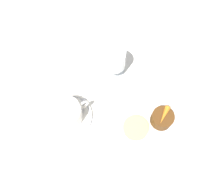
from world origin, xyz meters
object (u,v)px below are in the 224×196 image
at_px(fork, 99,142).
at_px(dessert_cake, 162,118).
at_px(dinner_plate, 155,124).
at_px(wine_glass, 114,60).
at_px(coffee_cup, 66,113).

height_order(fork, dessert_cake, dessert_cake).
height_order(dinner_plate, wine_glass, wine_glass).
xyz_separation_m(dinner_plate, dessert_cake, (0.02, -0.00, 0.03)).
bearing_deg(dessert_cake, coffee_cup, 148.60).
bearing_deg(coffee_cup, fork, -67.34).
bearing_deg(dinner_plate, wine_glass, 95.01).
height_order(dinner_plate, dessert_cake, dessert_cake).
relative_size(wine_glass, fork, 0.56).
height_order(coffee_cup, fork, coffee_cup).
distance_m(coffee_cup, fork, 0.12).
xyz_separation_m(dinner_plate, wine_glass, (-0.02, 0.21, 0.06)).
bearing_deg(dessert_cake, fork, 169.88).
bearing_deg(wine_glass, fork, -129.28).
bearing_deg(dessert_cake, dinner_plate, 178.31).
distance_m(dinner_plate, wine_glass, 0.22).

